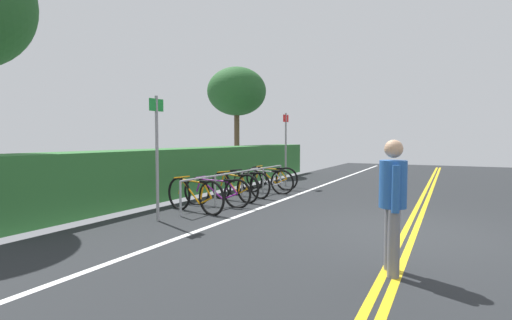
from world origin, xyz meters
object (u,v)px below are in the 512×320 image
at_px(bicycle_1, 217,192).
at_px(tree_mid, 237,92).
at_px(bicycle_5, 271,178).
at_px(bicycle_2, 234,187).
at_px(bicycle_3, 247,184).
at_px(sign_post_near, 157,147).
at_px(sign_post_far, 286,143).
at_px(bicycle_4, 267,181).
at_px(bike_rack, 242,178).
at_px(pedestrian, 393,197).
at_px(bicycle_0, 195,195).

distance_m(bicycle_1, tree_mid, 9.40).
xyz_separation_m(bicycle_1, bicycle_5, (3.48, 0.14, 0.02)).
distance_m(bicycle_2, tree_mid, 8.62).
distance_m(bicycle_3, tree_mid, 7.97).
distance_m(bicycle_2, sign_post_near, 3.06).
relative_size(bicycle_5, tree_mid, 0.37).
bearing_deg(sign_post_near, sign_post_far, -1.17).
bearing_deg(bicycle_1, bicycle_2, 2.99).
distance_m(bicycle_1, bicycle_4, 2.62).
bearing_deg(bicycle_2, tree_mid, 29.13).
xyz_separation_m(bike_rack, bicycle_2, (-0.35, 0.04, -0.20)).
height_order(bicycle_3, pedestrian, pedestrian).
bearing_deg(bicycle_1, bicycle_4, -1.96).
relative_size(bicycle_0, bicycle_5, 1.01).
bearing_deg(tree_mid, sign_post_near, -158.93).
distance_m(bicycle_3, bicycle_4, 0.93).
bearing_deg(bicycle_0, bicycle_3, 1.17).
distance_m(bike_rack, bicycle_3, 0.49).
bearing_deg(bike_rack, bicycle_1, -179.61).
bearing_deg(bicycle_5, bicycle_4, -164.81).
distance_m(bicycle_5, sign_post_near, 5.53).
height_order(bicycle_1, bicycle_2, bicycle_2).
bearing_deg(bicycle_0, bicycle_2, -0.14).
xyz_separation_m(bicycle_4, sign_post_far, (1.73, 0.10, 1.13)).
distance_m(bicycle_0, sign_post_far, 5.29).
bearing_deg(bike_rack, sign_post_far, 0.04).
height_order(bicycle_0, bicycle_3, bicycle_0).
height_order(bicycle_3, sign_post_far, sign_post_far).
bearing_deg(bicycle_4, pedestrian, -142.38).
height_order(bicycle_2, pedestrian, pedestrian).
height_order(bike_rack, bicycle_3, bike_rack).
distance_m(bicycle_1, bicycle_3, 1.71).
bearing_deg(bicycle_4, sign_post_far, 3.32).
xyz_separation_m(bicycle_4, pedestrian, (-5.59, -4.31, 0.57)).
relative_size(bicycle_1, bicycle_4, 1.02).
distance_m(bicycle_2, bicycle_4, 1.71).
distance_m(bicycle_3, bicycle_5, 1.77).
relative_size(bicycle_2, sign_post_far, 0.68).
relative_size(bicycle_2, bicycle_4, 0.96).
xyz_separation_m(bicycle_0, sign_post_far, (5.17, -0.04, 1.11)).
relative_size(pedestrian, tree_mid, 0.33).
bearing_deg(sign_post_far, bicycle_2, 179.38).
bearing_deg(bicycle_1, sign_post_far, 0.14).
height_order(bicycle_1, sign_post_near, sign_post_near).
distance_m(bicycle_4, sign_post_far, 2.07).
height_order(bicycle_0, pedestrian, pedestrian).
xyz_separation_m(sign_post_far, tree_mid, (3.47, 3.89, 2.29)).
xyz_separation_m(bicycle_3, sign_post_near, (-3.64, 0.04, 1.11)).
height_order(bike_rack, pedestrian, pedestrian).
height_order(bicycle_4, tree_mid, tree_mid).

